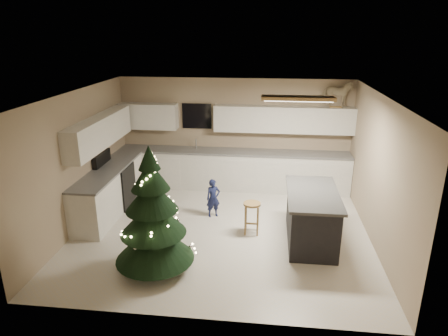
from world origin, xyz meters
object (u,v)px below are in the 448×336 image
Objects in this scene: island at (311,217)px; rocking_horse at (337,94)px; christmas_tree at (153,221)px; toddler at (213,198)px; bar_stool at (252,210)px.

rocking_horse is at bearing 75.38° from island.
christmas_tree reaches higher than toddler.
bar_stool is (-1.07, 0.18, -0.02)m from island.
island is at bearing 173.47° from rocking_horse.
toddler is (-1.89, 0.80, -0.08)m from island.
rocking_horse is (1.73, 2.35, 1.84)m from bar_stool.
island reaches higher than bar_stool.
christmas_tree is at bearing -136.99° from bar_stool.
rocking_horse reaches higher than bar_stool.
christmas_tree is 2.92× the size of rocking_horse.
toddler is 1.13× the size of rocking_horse.
rocking_horse is at bearing 53.59° from bar_stool.
christmas_tree is at bearing -134.62° from toddler.
christmas_tree is 2.16m from toddler.
bar_stool is 2.05m from christmas_tree.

